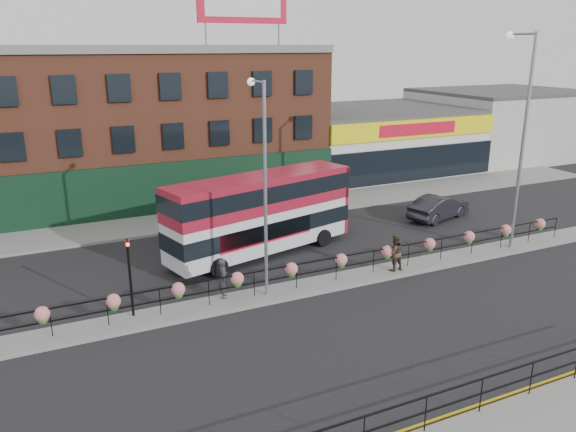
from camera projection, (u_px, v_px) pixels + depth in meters
name	position (u px, v px, depth m)	size (l,w,h in m)	color
ground	(317.00, 287.00, 25.17)	(120.00, 120.00, 0.00)	black
north_pavement	(227.00, 215.00, 35.52)	(60.00, 4.00, 0.15)	slate
median	(317.00, 285.00, 25.15)	(60.00, 1.60, 0.15)	slate
yellow_line_inner	(469.00, 408.00, 16.78)	(60.00, 0.10, 0.01)	gold
yellow_line_outer	(473.00, 411.00, 16.62)	(60.00, 0.10, 0.01)	gold
brick_building	(133.00, 123.00, 39.29)	(25.00, 12.21, 10.30)	brown
supermarket	(372.00, 139.00, 48.13)	(15.00, 12.25, 5.30)	silver
warehouse_east	(501.00, 123.00, 54.09)	(14.50, 12.00, 6.30)	#A5A6A1
median_railing	(317.00, 265.00, 24.86)	(30.04, 0.56, 1.23)	black
south_railing	(426.00, 406.00, 15.34)	(20.04, 0.05, 1.12)	black
double_decker_bus	(261.00, 207.00, 28.42)	(10.54, 4.84, 4.15)	silver
car	(439.00, 207.00, 34.81)	(4.79, 2.78, 1.49)	#23212A
pedestrian_a	(223.00, 278.00, 23.57)	(0.58, 0.72, 1.73)	#282832
pedestrian_b	(394.00, 252.00, 26.40)	(0.88, 0.69, 1.78)	#3D2F24
lamp_column_west	(263.00, 172.00, 22.73)	(0.32, 1.58, 8.99)	gray
lamp_column_east	(521.00, 124.00, 28.08)	(0.39, 1.91, 10.90)	gray
traffic_light_median	(129.00, 261.00, 21.52)	(0.15, 0.28, 3.65)	black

